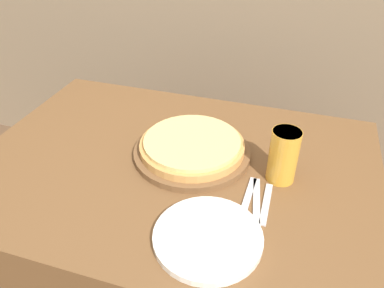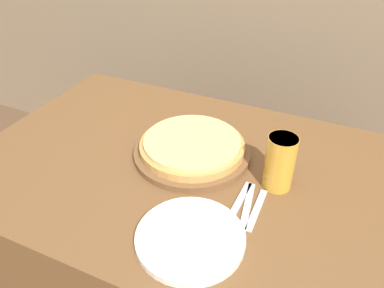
% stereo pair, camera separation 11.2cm
% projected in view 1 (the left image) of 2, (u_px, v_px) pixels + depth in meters
% --- Properties ---
extents(dining_table, '(1.19, 0.85, 0.77)m').
position_uv_depth(dining_table, '(176.00, 248.00, 1.34)').
color(dining_table, brown).
rests_on(dining_table, ground_plane).
extents(pizza_on_board, '(0.36, 0.36, 0.06)m').
position_uv_depth(pizza_on_board, '(192.00, 148.00, 1.13)').
color(pizza_on_board, brown).
rests_on(pizza_on_board, dining_table).
extents(beer_glass, '(0.08, 0.08, 0.16)m').
position_uv_depth(beer_glass, '(284.00, 154.00, 1.01)').
color(beer_glass, gold).
rests_on(beer_glass, dining_table).
extents(dinner_plate, '(0.26, 0.26, 0.02)m').
position_uv_depth(dinner_plate, '(208.00, 237.00, 0.87)').
color(dinner_plate, white).
rests_on(dinner_plate, dining_table).
extents(fork, '(0.02, 0.18, 0.00)m').
position_uv_depth(fork, '(247.00, 200.00, 0.98)').
color(fork, silver).
rests_on(fork, dining_table).
extents(dinner_knife, '(0.05, 0.18, 0.00)m').
position_uv_depth(dinner_knife, '(256.00, 202.00, 0.98)').
color(dinner_knife, silver).
rests_on(dinner_knife, dining_table).
extents(spoon, '(0.02, 0.16, 0.00)m').
position_uv_depth(spoon, '(266.00, 204.00, 0.97)').
color(spoon, silver).
rests_on(spoon, dining_table).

